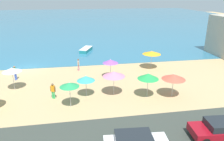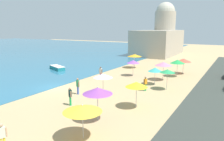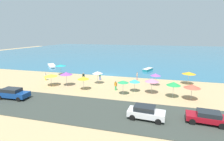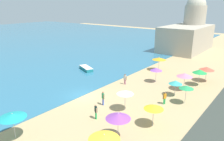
{
  "view_description": "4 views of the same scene",
  "coord_description": "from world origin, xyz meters",
  "px_view_note": "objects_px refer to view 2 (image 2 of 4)",
  "views": [
    {
      "loc": [
        6.71,
        -29.31,
        9.76
      ],
      "look_at": [
        10.78,
        -5.56,
        1.1
      ],
      "focal_mm": 35.0,
      "sensor_mm": 36.0,
      "label": 1
    },
    {
      "loc": [
        -17.76,
        -18.23,
        6.92
      ],
      "look_at": [
        4.99,
        -4.86,
        1.74
      ],
      "focal_mm": 35.0,
      "sensor_mm": 36.0,
      "label": 2
    },
    {
      "loc": [
        11.16,
        -36.88,
        9.38
      ],
      "look_at": [
        1.48,
        -1.45,
        1.61
      ],
      "focal_mm": 28.0,
      "sensor_mm": 36.0,
      "label": 3
    },
    {
      "loc": [
        -18.55,
        -19.52,
        11.7
      ],
      "look_at": [
        8.82,
        2.07,
        0.98
      ],
      "focal_mm": 35.0,
      "sensor_mm": 36.0,
      "label": 4
    }
  ],
  "objects_px": {
    "beach_umbrella_9": "(135,55)",
    "beach_umbrella_8": "(137,84)",
    "beach_umbrella_3": "(155,70)",
    "bather_2": "(70,95)",
    "beach_umbrella_6": "(98,91)",
    "bather_1": "(145,83)",
    "beach_umbrella_1": "(184,60)",
    "beach_umbrella_0": "(133,62)",
    "beach_umbrella_5": "(178,62)",
    "beach_umbrella_7": "(167,71)",
    "beach_umbrella_4": "(163,64)",
    "beach_umbrella_2": "(103,76)",
    "skiff_nearshore": "(57,68)",
    "bather_4": "(101,72)",
    "harbor_fortress": "(160,37)",
    "bather_3": "(2,135)",
    "bather_0": "(78,85)",
    "beach_umbrella_10": "(82,109)"
  },
  "relations": [
    {
      "from": "beach_umbrella_7",
      "to": "beach_umbrella_9",
      "type": "distance_m",
      "value": 13.88
    },
    {
      "from": "beach_umbrella_1",
      "to": "beach_umbrella_4",
      "type": "height_order",
      "value": "beach_umbrella_4"
    },
    {
      "from": "beach_umbrella_3",
      "to": "skiff_nearshore",
      "type": "xyz_separation_m",
      "value": [
        1.0,
        17.4,
        -1.53
      ]
    },
    {
      "from": "beach_umbrella_3",
      "to": "beach_umbrella_5",
      "type": "bearing_deg",
      "value": -11.78
    },
    {
      "from": "beach_umbrella_6",
      "to": "bather_1",
      "type": "xyz_separation_m",
      "value": [
        9.26,
        -0.09,
        -1.45
      ]
    },
    {
      "from": "beach_umbrella_4",
      "to": "beach_umbrella_6",
      "type": "distance_m",
      "value": 15.18
    },
    {
      "from": "beach_umbrella_4",
      "to": "beach_umbrella_10",
      "type": "bearing_deg",
      "value": -178.43
    },
    {
      "from": "bather_0",
      "to": "skiff_nearshore",
      "type": "xyz_separation_m",
      "value": [
        8.95,
        11.75,
        -0.62
      ]
    },
    {
      "from": "beach_umbrella_5",
      "to": "beach_umbrella_9",
      "type": "xyz_separation_m",
      "value": [
        3.24,
        8.17,
        0.0
      ]
    },
    {
      "from": "beach_umbrella_10",
      "to": "skiff_nearshore",
      "type": "bearing_deg",
      "value": 48.15
    },
    {
      "from": "beach_umbrella_0",
      "to": "beach_umbrella_9",
      "type": "bearing_deg",
      "value": 22.8
    },
    {
      "from": "beach_umbrella_5",
      "to": "bather_0",
      "type": "height_order",
      "value": "beach_umbrella_5"
    },
    {
      "from": "beach_umbrella_9",
      "to": "beach_umbrella_8",
      "type": "bearing_deg",
      "value": -154.91
    },
    {
      "from": "beach_umbrella_6",
      "to": "bather_4",
      "type": "xyz_separation_m",
      "value": [
        11.88,
        7.56,
        -1.43
      ]
    },
    {
      "from": "beach_umbrella_1",
      "to": "bather_0",
      "type": "distance_m",
      "value": 17.84
    },
    {
      "from": "beach_umbrella_3",
      "to": "bather_2",
      "type": "bearing_deg",
      "value": 159.52
    },
    {
      "from": "beach_umbrella_4",
      "to": "bather_2",
      "type": "distance_m",
      "value": 14.37
    },
    {
      "from": "beach_umbrella_9",
      "to": "beach_umbrella_5",
      "type": "bearing_deg",
      "value": -111.65
    },
    {
      "from": "beach_umbrella_7",
      "to": "bather_4",
      "type": "height_order",
      "value": "beach_umbrella_7"
    },
    {
      "from": "beach_umbrella_8",
      "to": "beach_umbrella_0",
      "type": "bearing_deg",
      "value": 26.24
    },
    {
      "from": "beach_umbrella_2",
      "to": "beach_umbrella_6",
      "type": "bearing_deg",
      "value": -151.19
    },
    {
      "from": "beach_umbrella_5",
      "to": "harbor_fortress",
      "type": "height_order",
      "value": "harbor_fortress"
    },
    {
      "from": "beach_umbrella_4",
      "to": "beach_umbrella_5",
      "type": "xyz_separation_m",
      "value": [
        3.15,
        -1.06,
        -0.03
      ]
    },
    {
      "from": "beach_umbrella_7",
      "to": "bather_2",
      "type": "height_order",
      "value": "beach_umbrella_7"
    },
    {
      "from": "beach_umbrella_4",
      "to": "bather_3",
      "type": "relative_size",
      "value": 1.52
    },
    {
      "from": "beach_umbrella_6",
      "to": "skiff_nearshore",
      "type": "relative_size",
      "value": 0.66
    },
    {
      "from": "harbor_fortress",
      "to": "bather_3",
      "type": "bearing_deg",
      "value": -171.67
    },
    {
      "from": "bather_1",
      "to": "harbor_fortress",
      "type": "height_order",
      "value": "harbor_fortress"
    },
    {
      "from": "bather_3",
      "to": "beach_umbrella_5",
      "type": "bearing_deg",
      "value": -8.51
    },
    {
      "from": "beach_umbrella_6",
      "to": "bather_4",
      "type": "relative_size",
      "value": 1.62
    },
    {
      "from": "beach_umbrella_1",
      "to": "beach_umbrella_0",
      "type": "bearing_deg",
      "value": 131.06
    },
    {
      "from": "beach_umbrella_9",
      "to": "skiff_nearshore",
      "type": "distance_m",
      "value": 13.37
    },
    {
      "from": "beach_umbrella_5",
      "to": "bather_1",
      "type": "bearing_deg",
      "value": 172.49
    },
    {
      "from": "beach_umbrella_6",
      "to": "bather_3",
      "type": "bearing_deg",
      "value": 158.91
    },
    {
      "from": "beach_umbrella_0",
      "to": "beach_umbrella_3",
      "type": "distance_m",
      "value": 5.45
    },
    {
      "from": "beach_umbrella_7",
      "to": "beach_umbrella_4",
      "type": "bearing_deg",
      "value": 22.86
    },
    {
      "from": "beach_umbrella_1",
      "to": "beach_umbrella_8",
      "type": "bearing_deg",
      "value": 179.21
    },
    {
      "from": "beach_umbrella_5",
      "to": "bather_1",
      "type": "xyz_separation_m",
      "value": [
        -9.07,
        1.19,
        -1.3
      ]
    },
    {
      "from": "bather_4",
      "to": "harbor_fortress",
      "type": "bearing_deg",
      "value": 3.87
    },
    {
      "from": "beach_umbrella_1",
      "to": "bather_1",
      "type": "distance_m",
      "value": 11.69
    },
    {
      "from": "bather_3",
      "to": "skiff_nearshore",
      "type": "bearing_deg",
      "value": 37.34
    },
    {
      "from": "beach_umbrella_4",
      "to": "bather_4",
      "type": "relative_size",
      "value": 1.55
    },
    {
      "from": "beach_umbrella_4",
      "to": "beach_umbrella_7",
      "type": "distance_m",
      "value": 4.62
    },
    {
      "from": "bather_3",
      "to": "skiff_nearshore",
      "type": "xyz_separation_m",
      "value": [
        19.61,
        14.96,
        -0.58
      ]
    },
    {
      "from": "beach_umbrella_6",
      "to": "bather_0",
      "type": "height_order",
      "value": "beach_umbrella_6"
    },
    {
      "from": "beach_umbrella_7",
      "to": "bather_3",
      "type": "xyz_separation_m",
      "value": [
        -17.08,
        4.4,
        -1.22
      ]
    },
    {
      "from": "beach_umbrella_3",
      "to": "beach_umbrella_7",
      "type": "height_order",
      "value": "beach_umbrella_7"
    },
    {
      "from": "beach_umbrella_2",
      "to": "beach_umbrella_6",
      "type": "relative_size",
      "value": 0.93
    },
    {
      "from": "beach_umbrella_5",
      "to": "skiff_nearshore",
      "type": "distance_m",
      "value": 19.34
    },
    {
      "from": "beach_umbrella_2",
      "to": "skiff_nearshore",
      "type": "bearing_deg",
      "value": 59.98
    }
  ]
}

